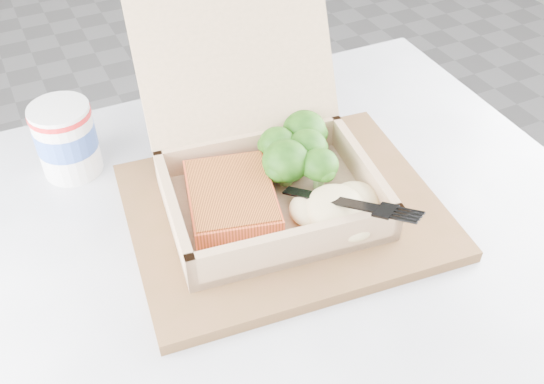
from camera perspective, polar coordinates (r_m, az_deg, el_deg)
name	(u,v)px	position (r m, az deg, el deg)	size (l,w,h in m)	color
floor	(187,315)	(1.48, -7.98, -11.37)	(4.00, 4.00, 0.00)	#95959A
cafe_table	(302,348)	(0.79, 2.80, -14.41)	(0.74, 0.74, 0.70)	black
serving_tray	(284,210)	(0.68, 1.10, -1.74)	(0.34, 0.27, 0.01)	brown
takeout_container	(260,151)	(0.67, -1.17, 3.86)	(0.26, 0.29, 0.20)	tan
salmon_fillet	(231,199)	(0.65, -3.84, -0.62)	(0.09, 0.12, 0.02)	#EA542D
broccoli_pile	(307,154)	(0.69, 3.31, 3.61)	(0.12, 0.12, 0.04)	#327319
mashed_potatoes	(335,208)	(0.63, 5.99, -1.49)	(0.10, 0.09, 0.04)	#D6C08A
plastic_fork	(312,191)	(0.63, 3.79, 0.10)	(0.09, 0.15, 0.04)	black
paper_cup	(66,137)	(0.75, -18.84, 4.88)	(0.07, 0.07, 0.09)	silver
receipt	(209,134)	(0.80, -5.99, 5.42)	(0.07, 0.14, 0.00)	white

